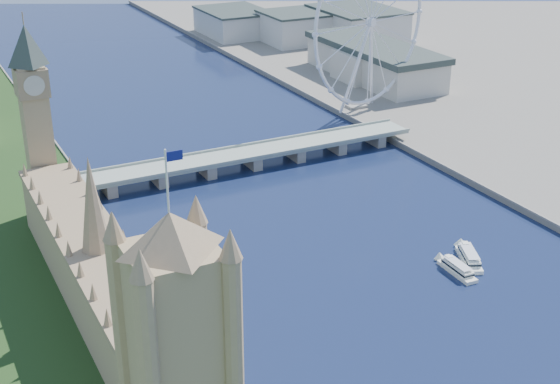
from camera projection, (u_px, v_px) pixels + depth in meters
victoria_tower at (179, 366)px, 203.49m from camera, size 28.16×28.16×112.00m
parliament_range at (101, 282)px, 314.69m from camera, size 24.00×200.00×70.00m
big_ben at (33, 99)px, 383.67m from camera, size 20.02×20.02×110.00m
westminster_bridge at (251, 156)px, 478.93m from camera, size 220.00×22.00×9.50m
london_eye at (371, 23)px, 549.58m from camera, size 113.60×39.12×124.30m
county_hall at (373, 81)px, 660.66m from camera, size 54.00×144.00×35.00m
city_skyline at (168, 47)px, 703.50m from camera, size 505.00×280.00×32.00m
tour_boat_near at (457, 273)px, 358.76m from camera, size 7.69×26.39×5.74m
tour_boat_far at (469, 262)px, 368.71m from camera, size 18.54×29.18×6.34m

